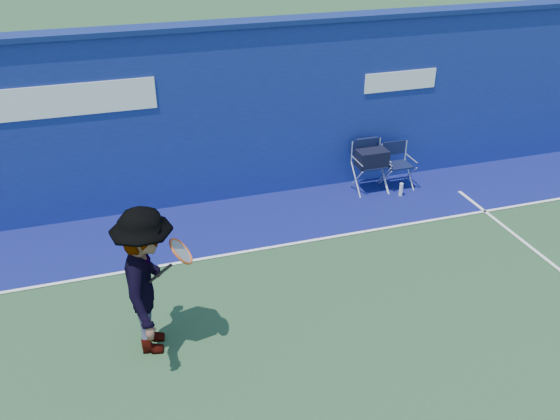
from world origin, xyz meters
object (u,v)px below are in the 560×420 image
object	(u,v)px
directors_chair_left	(370,170)
directors_chair_right	(397,174)
tennis_player	(148,282)
water_bottle	(401,190)

from	to	relation	value
directors_chair_left	directors_chair_right	world-z (taller)	directors_chair_left
directors_chair_right	tennis_player	size ratio (longest dim) A/B	0.45
directors_chair_right	directors_chair_left	bearing A→B (deg)	174.00
directors_chair_right	tennis_player	bearing A→B (deg)	-147.86
directors_chair_left	directors_chair_right	bearing A→B (deg)	-6.00
directors_chair_right	tennis_player	distance (m)	5.76
directors_chair_left	directors_chair_right	distance (m)	0.55
water_bottle	tennis_player	bearing A→B (deg)	-150.46
directors_chair_left	water_bottle	bearing A→B (deg)	-41.35
water_bottle	tennis_player	size ratio (longest dim) A/B	0.13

